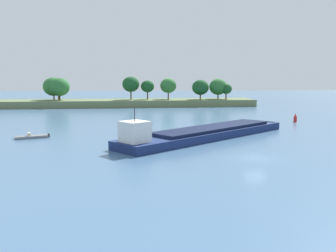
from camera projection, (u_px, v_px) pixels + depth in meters
The scene contains 5 objects.
ground_plane at pixel (256, 158), 45.48m from camera, with size 400.00×400.00×0.00m, color #476B8E.
treeline_island at pixel (126, 97), 120.59m from camera, with size 85.77×12.60×9.70m.
small_motorboat at pixel (32, 137), 59.69m from camera, with size 5.36×3.28×0.92m.
cargo_barge at pixel (205, 133), 59.34m from camera, with size 31.37×25.91×5.86m.
channel_buoy_red at pixel (295, 118), 80.42m from camera, with size 0.70×0.70×1.90m.
Camera 1 is at (-15.96, -42.94, 10.15)m, focal length 39.36 mm.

